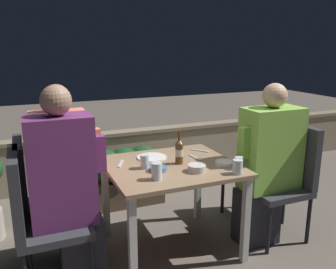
% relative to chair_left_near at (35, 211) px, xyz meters
% --- Properties ---
extents(ground_plane, '(16.00, 16.00, 0.00)m').
position_rel_chair_left_near_xyz_m(ground_plane, '(0.99, 0.12, -0.56)').
color(ground_plane, '#665B51').
extents(parapet_wall, '(9.00, 0.18, 0.60)m').
position_rel_chair_left_near_xyz_m(parapet_wall, '(0.99, 1.73, -0.26)').
color(parapet_wall, gray).
rests_on(parapet_wall, ground_plane).
extents(dining_table, '(0.96, 0.86, 0.70)m').
position_rel_chair_left_near_xyz_m(dining_table, '(0.99, 0.12, 0.05)').
color(dining_table, '#937556').
rests_on(dining_table, ground_plane).
extents(planter_hedge, '(0.73, 0.47, 0.57)m').
position_rel_chair_left_near_xyz_m(planter_hedge, '(0.90, 1.10, -0.24)').
color(planter_hedge, brown).
rests_on(planter_hedge, ground_plane).
extents(chair_left_near, '(0.46, 0.46, 0.96)m').
position_rel_chair_left_near_xyz_m(chair_left_near, '(0.00, 0.00, 0.00)').
color(chair_left_near, '#333338').
rests_on(chair_left_near, ground_plane).
extents(person_purple_stripe, '(0.49, 0.26, 1.35)m').
position_rel_chair_left_near_xyz_m(person_purple_stripe, '(0.21, -0.00, 0.12)').
color(person_purple_stripe, '#282833').
rests_on(person_purple_stripe, ground_plane).
extents(chair_left_far, '(0.46, 0.46, 0.96)m').
position_rel_chair_left_near_xyz_m(chair_left_far, '(0.03, 0.29, 0.00)').
color(chair_left_far, '#333338').
rests_on(chair_left_far, ground_plane).
extents(person_coral_top, '(0.48, 0.26, 1.33)m').
position_rel_chair_left_near_xyz_m(person_coral_top, '(0.24, 0.29, 0.11)').
color(person_coral_top, '#282833').
rests_on(person_coral_top, ground_plane).
extents(chair_right_near, '(0.46, 0.46, 0.96)m').
position_rel_chair_left_near_xyz_m(chair_right_near, '(1.96, -0.04, 0.00)').
color(chair_right_near, '#333338').
rests_on(chair_right_near, ground_plane).
extents(person_green_blouse, '(0.52, 0.26, 1.30)m').
position_rel_chair_left_near_xyz_m(person_green_blouse, '(1.75, -0.04, 0.09)').
color(person_green_blouse, '#282833').
rests_on(person_green_blouse, ground_plane).
extents(chair_right_far, '(0.46, 0.46, 0.96)m').
position_rel_chair_left_near_xyz_m(chair_right_far, '(1.99, 0.30, 0.00)').
color(chair_right_far, '#333338').
rests_on(chair_right_far, ground_plane).
extents(beer_bottle, '(0.06, 0.06, 0.26)m').
position_rel_chair_left_near_xyz_m(beer_bottle, '(1.06, 0.13, 0.24)').
color(beer_bottle, brown).
rests_on(beer_bottle, dining_table).
extents(plate_0, '(0.24, 0.24, 0.01)m').
position_rel_chair_left_near_xyz_m(plate_0, '(0.91, 0.34, 0.15)').
color(plate_0, white).
rests_on(plate_0, dining_table).
extents(bowl_0, '(0.13, 0.13, 0.05)m').
position_rel_chair_left_near_xyz_m(bowl_0, '(1.10, -0.08, 0.17)').
color(bowl_0, beige).
rests_on(bowl_0, dining_table).
extents(bowl_1, '(0.13, 0.13, 0.03)m').
position_rel_chair_left_near_xyz_m(bowl_1, '(0.85, 0.03, 0.16)').
color(bowl_1, '#4C709E').
rests_on(bowl_1, dining_table).
extents(bowl_2, '(0.14, 0.14, 0.03)m').
position_rel_chair_left_near_xyz_m(bowl_2, '(1.35, -0.04, 0.16)').
color(bowl_2, silver).
rests_on(bowl_2, dining_table).
extents(glass_cup_0, '(0.06, 0.06, 0.09)m').
position_rel_chair_left_near_xyz_m(glass_cup_0, '(1.40, -0.15, 0.19)').
color(glass_cup_0, silver).
rests_on(glass_cup_0, dining_table).
extents(glass_cup_1, '(0.07, 0.07, 0.12)m').
position_rel_chair_left_near_xyz_m(glass_cup_1, '(0.78, -0.12, 0.20)').
color(glass_cup_1, silver).
rests_on(glass_cup_1, dining_table).
extents(glass_cup_2, '(0.07, 0.07, 0.10)m').
position_rel_chair_left_near_xyz_m(glass_cup_2, '(1.34, -0.23, 0.19)').
color(glass_cup_2, silver).
rests_on(glass_cup_2, dining_table).
extents(glass_cup_3, '(0.06, 0.06, 0.10)m').
position_rel_chair_left_near_xyz_m(glass_cup_3, '(0.78, 0.12, 0.19)').
color(glass_cup_3, silver).
rests_on(glass_cup_3, dining_table).
extents(fork_0, '(0.12, 0.15, 0.01)m').
position_rel_chair_left_near_xyz_m(fork_0, '(1.35, 0.35, 0.15)').
color(fork_0, silver).
rests_on(fork_0, dining_table).
extents(fork_1, '(0.04, 0.17, 0.01)m').
position_rel_chair_left_near_xyz_m(fork_1, '(1.23, 0.20, 0.15)').
color(fork_1, silver).
rests_on(fork_1, dining_table).
extents(fork_2, '(0.09, 0.16, 0.01)m').
position_rel_chair_left_near_xyz_m(fork_2, '(0.64, 0.28, 0.15)').
color(fork_2, silver).
rests_on(fork_2, dining_table).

